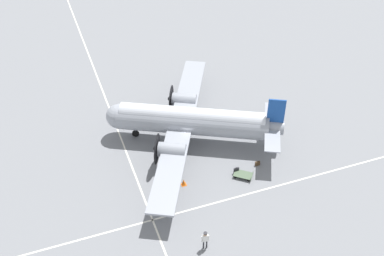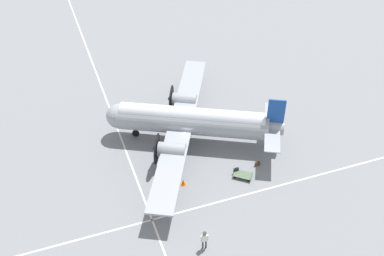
% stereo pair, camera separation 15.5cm
% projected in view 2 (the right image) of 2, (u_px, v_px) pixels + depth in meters
% --- Properties ---
extents(ground_plane, '(300.00, 300.00, 0.00)m').
position_uv_depth(ground_plane, '(192.00, 141.00, 47.27)').
color(ground_plane, slate).
extents(apron_line_eastwest, '(120.00, 0.16, 0.01)m').
position_uv_depth(apron_line_eastwest, '(225.00, 200.00, 41.05)').
color(apron_line_eastwest, silver).
rests_on(apron_line_eastwest, ground_plane).
extents(apron_line_northsouth, '(0.16, 120.00, 0.01)m').
position_uv_depth(apron_line_northsouth, '(128.00, 155.00, 45.55)').
color(apron_line_northsouth, silver).
rests_on(apron_line_northsouth, ground_plane).
extents(airliner_main, '(16.66, 21.76, 5.60)m').
position_uv_depth(airliner_main, '(188.00, 121.00, 45.78)').
color(airliner_main, '#9399A3').
rests_on(airliner_main, ground_plane).
extents(crew_foreground, '(0.60, 0.33, 1.78)m').
position_uv_depth(crew_foreground, '(205.00, 239.00, 36.45)').
color(crew_foreground, '#2D2D33').
rests_on(crew_foreground, ground_plane).
extents(suitcase_near_door, '(0.49, 0.13, 0.66)m').
position_uv_depth(suitcase_near_door, '(236.00, 171.00, 43.47)').
color(suitcase_near_door, '#232328').
rests_on(suitcase_near_door, ground_plane).
extents(suitcase_upright_spare, '(0.46, 0.17, 0.48)m').
position_uv_depth(suitcase_upright_spare, '(257.00, 164.00, 44.33)').
color(suitcase_upright_spare, '#47331E').
rests_on(suitcase_upright_spare, ground_plane).
extents(baggage_cart, '(1.92, 1.82, 0.56)m').
position_uv_depth(baggage_cart, '(243.00, 175.00, 43.10)').
color(baggage_cart, '#4C6047').
rests_on(baggage_cart, ground_plane).
extents(traffic_cone, '(0.47, 0.47, 0.62)m').
position_uv_depth(traffic_cone, '(183.00, 182.00, 42.33)').
color(traffic_cone, orange).
rests_on(traffic_cone, ground_plane).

